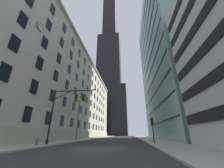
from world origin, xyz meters
TOP-DOWN VIEW (x-y plane):
  - ground_plane at (0.00, 0.00)m, footprint 102.00×160.00m
  - sidewalk_left at (-8.50, 0.00)m, footprint 5.00×160.00m
  - sidewalk_right at (8.50, 0.00)m, footprint 5.00×160.00m
  - station_building at (-18.65, 31.51)m, footprint 15.97×75.02m
  - dark_skyscraper at (-12.95, 91.26)m, footprint 29.76×29.76m
  - glass_office_midrise at (20.80, 25.21)m, footprint 19.71×37.80m
  - traffic_signal_mast at (-4.75, 2.87)m, footprint 6.33×0.63m
  - traffic_light_near_right at (6.77, 6.38)m, footprint 0.40×0.63m
  - street_lamppost at (-7.82, 14.81)m, footprint 2.56×0.32m
  - fire_hydrant at (-7.67, 1.64)m, footprint 0.42×0.26m

SIDE VIEW (x-z plane):
  - ground_plane at x=0.00m, z-range -0.10..0.00m
  - sidewalk_left at x=-8.50m, z-range 0.00..0.15m
  - sidewalk_right at x=8.50m, z-range 0.00..0.15m
  - fire_hydrant at x=-7.67m, z-range 0.19..1.04m
  - traffic_light_near_right at x=6.77m, z-range 1.18..4.66m
  - traffic_signal_mast at x=-4.75m, z-range 1.62..8.89m
  - street_lamppost at x=-7.82m, z-range 0.92..9.63m
  - station_building at x=-18.65m, z-range -0.02..29.47m
  - glass_office_midrise at x=20.80m, z-range 0.00..50.62m
  - dark_skyscraper at x=-12.95m, z-range -35.57..142.43m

